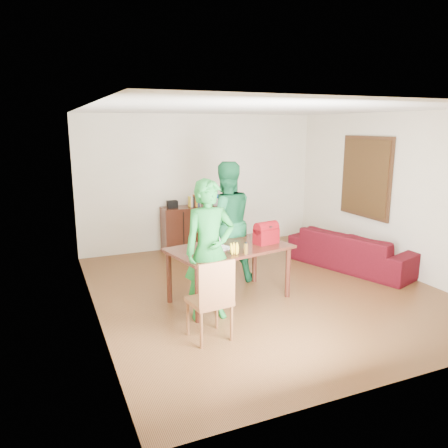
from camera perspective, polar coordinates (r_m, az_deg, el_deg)
name	(u,v)px	position (r m, az deg, el deg)	size (l,w,h in m)	color
room	(262,204)	(6.63, 4.96, 2.57)	(5.20, 5.70, 2.90)	#402310
table	(229,254)	(6.22, 0.72, -3.90)	(1.84, 1.26, 0.79)	black
chair	(210,315)	(5.24, -1.85, -11.85)	(0.49, 0.48, 1.00)	brown
person_near	(210,250)	(5.59, -1.90, -3.46)	(0.67, 0.44, 1.83)	#166624
person_far	(226,223)	(6.93, 0.21, 0.20)	(0.94, 0.73, 1.94)	#145B31
laptop	(217,246)	(6.06, -0.88, -2.89)	(0.42, 0.36, 0.25)	white
bananas	(234,252)	(5.83, 1.37, -3.70)	(0.17, 0.10, 0.06)	gold
bottle	(246,248)	(5.84, 2.86, -3.15)	(0.06, 0.06, 0.17)	brown
red_bag	(266,235)	(6.37, 5.52, -1.43)	(0.35, 0.20, 0.26)	#68060A
sofa	(353,250)	(8.07, 16.45, -3.23)	(2.24, 0.87, 0.65)	#330606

